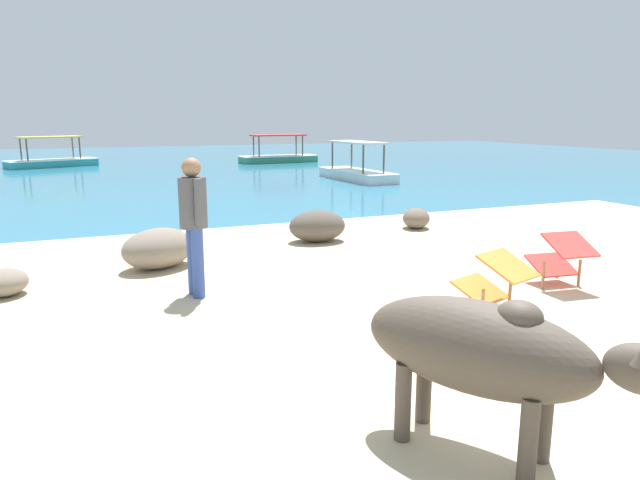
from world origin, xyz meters
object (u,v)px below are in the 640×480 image
object	(u,v)px
cow	(483,350)
person_standing	(193,216)
deck_chair_far	(493,280)
boat_teal	(52,160)
deck_chair_near	(560,256)
boat_white	(357,172)
boat_green	(278,156)

from	to	relation	value
cow	person_standing	xyz separation A→B (m)	(-0.99, 3.97, 0.26)
deck_chair_far	boat_teal	xyz separation A→B (m)	(-4.91, 22.71, -0.13)
deck_chair_near	boat_white	size ratio (longest dim) A/B	0.22
boat_green	person_standing	bearing A→B (deg)	66.09
deck_chair_near	person_standing	xyz separation A→B (m)	(-4.22, 1.36, 0.56)
person_standing	boat_teal	size ratio (longest dim) A/B	0.42
deck_chair_far	boat_teal	distance (m)	23.24
deck_chair_near	boat_white	bearing A→B (deg)	-7.89
person_standing	boat_teal	world-z (taller)	person_standing
cow	boat_green	world-z (taller)	boat_green
cow	deck_chair_far	distance (m)	2.76
boat_green	boat_white	bearing A→B (deg)	87.20
deck_chair_near	boat_green	distance (m)	21.14
person_standing	boat_teal	xyz separation A→B (m)	(-2.14, 20.82, -0.70)
deck_chair_far	boat_teal	size ratio (longest dim) A/B	0.23
person_standing	boat_green	size ratio (longest dim) A/B	0.44
person_standing	boat_white	xyz separation A→B (m)	(7.59, 11.09, -0.70)
person_standing	deck_chair_near	bearing A→B (deg)	-24.77
boat_teal	deck_chair_near	bearing A→B (deg)	-95.50
deck_chair_near	boat_green	bearing A→B (deg)	-2.03
cow	deck_chair_far	xyz separation A→B (m)	(1.79, 2.08, -0.30)
person_standing	boat_green	distance (m)	20.94
deck_chair_near	boat_white	world-z (taller)	boat_white
deck_chair_far	boat_white	bearing A→B (deg)	-38.81
cow	person_standing	bearing A→B (deg)	163.22
boat_white	boat_green	distance (m)	8.41
boat_green	boat_teal	world-z (taller)	same
cow	boat_green	xyz separation A→B (m)	(6.63, 23.46, -0.43)
deck_chair_near	boat_teal	xyz separation A→B (m)	(-6.36, 22.19, -0.13)
cow	deck_chair_far	size ratio (longest dim) A/B	1.97
cow	boat_white	size ratio (longest dim) A/B	0.47
boat_white	boat_green	bearing A→B (deg)	-3.39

